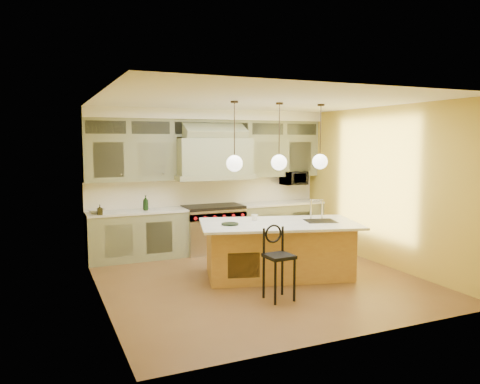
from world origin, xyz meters
name	(u,v)px	position (x,y,z in m)	size (l,w,h in m)	color
floor	(259,279)	(0.00, 0.00, 0.00)	(5.00, 5.00, 0.00)	brown
ceiling	(259,101)	(0.00, 0.00, 2.90)	(5.00, 5.00, 0.00)	white
wall_back	(207,180)	(0.00, 2.50, 1.45)	(5.00, 5.00, 0.00)	gold
wall_front	(356,215)	(0.00, -2.50, 1.45)	(5.00, 5.00, 0.00)	gold
wall_left	(99,200)	(-2.50, 0.00, 1.45)	(5.00, 5.00, 0.00)	gold
wall_right	(382,186)	(2.50, 0.00, 1.45)	(5.00, 5.00, 0.00)	gold
back_cabinetry	(211,182)	(0.00, 2.23, 1.43)	(5.00, 0.77, 2.90)	#747B5B
range	(213,228)	(0.00, 2.14, 0.49)	(1.20, 0.74, 0.96)	silver
kitchen_island	(279,248)	(0.40, 0.07, 0.47)	(2.87, 2.02, 1.35)	#AD763D
counter_stool	(278,258)	(-0.17, -0.97, 0.61)	(0.40, 0.40, 1.07)	black
microwave	(294,178)	(1.95, 2.25, 1.45)	(0.54, 0.37, 0.30)	black
oil_bottle_a	(146,203)	(-1.38, 2.15, 1.09)	(0.11, 0.11, 0.29)	black
oil_bottle_b	(100,210)	(-2.27, 1.92, 1.03)	(0.08, 0.09, 0.19)	black
fruit_bowl	(96,211)	(-2.30, 2.15, 0.98)	(0.31, 0.31, 0.08)	beige
cup	(254,217)	(0.10, 0.38, 0.97)	(0.11, 0.11, 0.10)	white
pendant_left	(234,162)	(-0.40, 0.07, 1.95)	(0.26, 0.26, 1.11)	#2D2319
pendant_center	(279,161)	(0.40, 0.07, 1.95)	(0.26, 0.26, 1.11)	#2D2319
pendant_right	(320,160)	(1.20, 0.07, 1.95)	(0.26, 0.26, 1.11)	#2D2319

